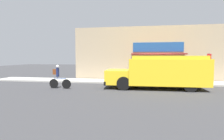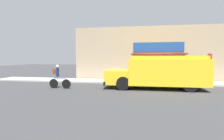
{
  "view_description": "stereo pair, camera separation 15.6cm",
  "coord_description": "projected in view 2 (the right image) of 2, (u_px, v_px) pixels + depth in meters",
  "views": [
    {
      "loc": [
        -1.24,
        -13.34,
        2.06
      ],
      "look_at": [
        -3.45,
        -0.2,
        1.1
      ],
      "focal_mm": 28.0,
      "sensor_mm": 36.0,
      "label": 1
    },
    {
      "loc": [
        -1.08,
        -13.31,
        2.06
      ],
      "look_at": [
        -3.45,
        -0.2,
        1.1
      ],
      "focal_mm": 28.0,
      "sensor_mm": 36.0,
      "label": 2
    }
  ],
  "objects": [
    {
      "name": "cyclist",
      "position": [
        58.0,
        77.0,
        11.61
      ],
      "size": [
        1.53,
        0.2,
        1.57
      ],
      "rotation": [
        0.0,
        0.0,
        -0.03
      ],
      "color": "black",
      "rests_on": "ground_plane"
    },
    {
      "name": "storefront",
      "position": [
        156.0,
        54.0,
        14.98
      ],
      "size": [
        14.53,
        1.08,
        4.75
      ],
      "color": "tan",
      "rests_on": "ground_plane"
    },
    {
      "name": "ground_plane",
      "position": [
        158.0,
        85.0,
        13.02
      ],
      "size": [
        70.0,
        70.0,
        0.0
      ],
      "primitive_type": "plane",
      "color": "#38383A"
    },
    {
      "name": "school_bus",
      "position": [
        160.0,
        72.0,
        11.49
      ],
      "size": [
        6.53,
        2.71,
        2.16
      ],
      "rotation": [
        0.0,
        0.0,
        0.03
      ],
      "color": "yellow",
      "rests_on": "ground_plane"
    },
    {
      "name": "trash_bin",
      "position": [
        157.0,
        75.0,
        14.2
      ],
      "size": [
        0.64,
        0.64,
        0.94
      ],
      "color": "#38383D",
      "rests_on": "sidewalk"
    },
    {
      "name": "sidewalk",
      "position": [
        157.0,
        82.0,
        14.02
      ],
      "size": [
        28.0,
        2.03,
        0.12
      ],
      "color": "#ADAAA3",
      "rests_on": "ground_plane"
    },
    {
      "name": "stop_sign_post",
      "position": [
        209.0,
        63.0,
        12.91
      ],
      "size": [
        0.45,
        0.45,
        2.26
      ],
      "color": "slate",
      "rests_on": "sidewalk"
    }
  ]
}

